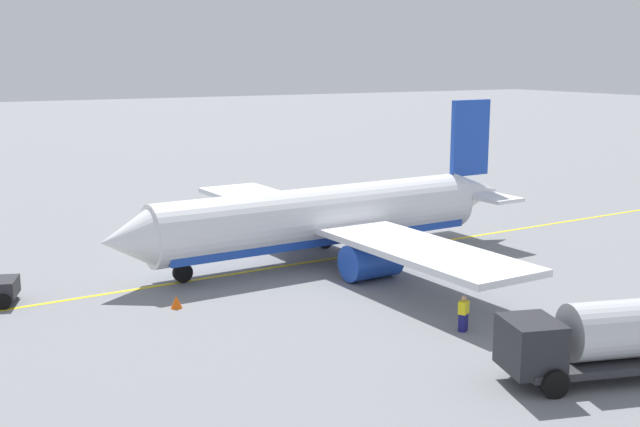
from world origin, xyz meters
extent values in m
plane|color=slate|center=(0.00, 0.00, 0.00)|extent=(400.00, 400.00, 0.00)
cylinder|color=white|center=(0.00, 0.00, 2.82)|extent=(22.11, 4.79, 3.65)
cube|color=#1E47B7|center=(0.00, 0.00, 1.82)|extent=(20.86, 4.07, 1.02)
cone|color=white|center=(12.18, 0.64, 2.82)|extent=(3.23, 3.65, 3.50)
cone|color=white|center=(-12.79, -0.67, 3.19)|extent=(4.42, 3.32, 3.10)
cube|color=#1E47B7|center=(-12.18, -0.64, 7.05)|extent=(3.21, 0.53, 5.20)
cube|color=white|center=(-12.18, -0.64, 3.22)|extent=(2.84, 8.51, 0.24)
cube|color=white|center=(-1.00, -0.05, 2.37)|extent=(6.43, 31.49, 0.36)
cylinder|color=#1E47B7|center=(-0.47, 5.18, 1.12)|extent=(3.31, 2.26, 2.10)
cylinder|color=#1E47B7|center=(0.07, -5.20, 1.12)|extent=(3.31, 2.26, 2.10)
cylinder|color=#4C4C51|center=(9.13, 0.48, 1.14)|extent=(0.24, 0.24, 1.18)
cylinder|color=black|center=(9.13, 0.48, 0.55)|extent=(1.12, 0.46, 1.10)
cylinder|color=#4C4C51|center=(-2.13, 2.49, 1.14)|extent=(0.24, 0.24, 1.18)
cylinder|color=black|center=(-2.13, 2.49, 0.55)|extent=(1.12, 0.46, 1.10)
cylinder|color=#4C4C51|center=(-1.86, -2.70, 1.14)|extent=(0.24, 0.24, 1.18)
cylinder|color=black|center=(-1.86, -2.70, 0.55)|extent=(1.12, 0.46, 1.10)
cube|color=#2D2D33|center=(-2.05, 21.94, 0.70)|extent=(9.90, 5.11, 0.30)
cube|color=#232328|center=(2.16, 20.69, 1.65)|extent=(2.60, 2.87, 2.00)
cube|color=black|center=(3.03, 20.44, 2.05)|extent=(0.72, 1.96, 0.90)
cylinder|color=black|center=(2.14, 22.01, 0.55)|extent=(1.15, 0.65, 1.10)
cylinder|color=black|center=(1.43, 19.61, 0.55)|extent=(1.15, 0.65, 1.10)
cylinder|color=black|center=(18.07, -1.07, 0.40)|extent=(0.85, 0.54, 0.80)
cylinder|color=black|center=(18.71, 0.83, 0.40)|extent=(0.85, 0.54, 0.80)
cube|color=navy|center=(0.45, 14.59, 0.42)|extent=(0.54, 0.49, 0.85)
cube|color=yellow|center=(0.45, 14.59, 1.15)|extent=(0.63, 0.57, 0.60)
sphere|color=tan|center=(0.45, 14.59, 1.59)|extent=(0.24, 0.24, 0.24)
cone|color=#F2590F|center=(11.00, 4.88, 0.33)|extent=(0.60, 0.60, 0.66)
cube|color=yellow|center=(0.00, 0.00, 0.01)|extent=(75.36, 4.24, 0.01)
camera|label=1|loc=(23.12, 41.93, 12.49)|focal=44.29mm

